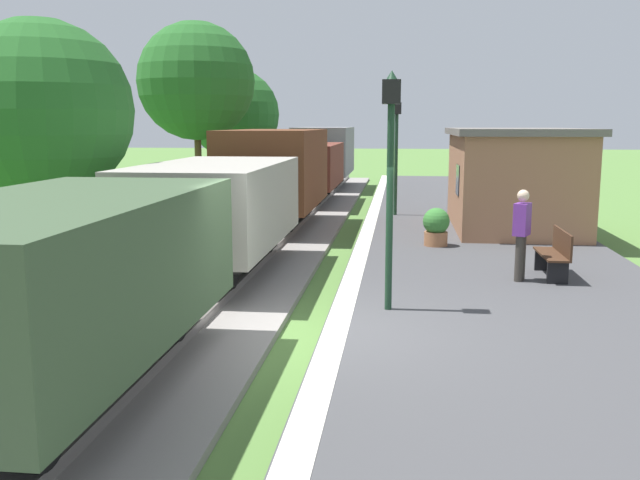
{
  "coord_description": "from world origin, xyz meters",
  "views": [
    {
      "loc": [
        1.28,
        -9.51,
        3.16
      ],
      "look_at": [
        -0.2,
        3.24,
        1.01
      ],
      "focal_mm": 39.06,
      "sensor_mm": 36.0,
      "label": 1
    }
  ],
  "objects_px": {
    "person_waiting": "(522,231)",
    "tree_field_distant": "(234,114)",
    "tree_trackside_mid": "(42,111)",
    "freight_train": "(279,178)",
    "potted_planter": "(436,226)",
    "bench_near_hut": "(555,253)",
    "tree_field_left": "(196,81)",
    "lamp_post_near": "(391,147)",
    "lamp_post_far": "(396,135)",
    "tree_trackside_far": "(29,87)",
    "station_hut": "(513,178)"
  },
  "relations": [
    {
      "from": "tree_trackside_mid",
      "to": "tree_field_distant",
      "type": "height_order",
      "value": "tree_field_distant"
    },
    {
      "from": "freight_train",
      "to": "tree_trackside_mid",
      "type": "xyz_separation_m",
      "value": [
        -3.56,
        -7.32,
        1.89
      ]
    },
    {
      "from": "potted_planter",
      "to": "tree_field_left",
      "type": "distance_m",
      "value": 15.04
    },
    {
      "from": "bench_near_hut",
      "to": "tree_trackside_far",
      "type": "bearing_deg",
      "value": 157.66
    },
    {
      "from": "person_waiting",
      "to": "tree_trackside_mid",
      "type": "height_order",
      "value": "tree_trackside_mid"
    },
    {
      "from": "freight_train",
      "to": "tree_trackside_far",
      "type": "distance_m",
      "value": 7.56
    },
    {
      "from": "station_hut",
      "to": "person_waiting",
      "type": "bearing_deg",
      "value": -97.28
    },
    {
      "from": "tree_trackside_mid",
      "to": "freight_train",
      "type": "bearing_deg",
      "value": 64.08
    },
    {
      "from": "potted_planter",
      "to": "tree_field_left",
      "type": "relative_size",
      "value": 0.13
    },
    {
      "from": "tree_field_distant",
      "to": "tree_trackside_mid",
      "type": "bearing_deg",
      "value": -87.52
    },
    {
      "from": "bench_near_hut",
      "to": "lamp_post_far",
      "type": "distance_m",
      "value": 9.66
    },
    {
      "from": "lamp_post_far",
      "to": "person_waiting",
      "type": "bearing_deg",
      "value": -75.47
    },
    {
      "from": "person_waiting",
      "to": "tree_trackside_mid",
      "type": "bearing_deg",
      "value": 22.37
    },
    {
      "from": "bench_near_hut",
      "to": "tree_trackside_far",
      "type": "height_order",
      "value": "tree_trackside_far"
    },
    {
      "from": "bench_near_hut",
      "to": "freight_train",
      "type": "bearing_deg",
      "value": 131.97
    },
    {
      "from": "freight_train",
      "to": "potted_planter",
      "type": "xyz_separation_m",
      "value": [
        4.55,
        -4.12,
        -0.8
      ]
    },
    {
      "from": "person_waiting",
      "to": "lamp_post_far",
      "type": "distance_m",
      "value": 9.73
    },
    {
      "from": "tree_field_left",
      "to": "tree_trackside_far",
      "type": "bearing_deg",
      "value": -104.02
    },
    {
      "from": "tree_trackside_far",
      "to": "lamp_post_near",
      "type": "bearing_deg",
      "value": -38.58
    },
    {
      "from": "person_waiting",
      "to": "lamp_post_near",
      "type": "relative_size",
      "value": 0.46
    },
    {
      "from": "lamp_post_near",
      "to": "bench_near_hut",
      "type": "bearing_deg",
      "value": 41.05
    },
    {
      "from": "person_waiting",
      "to": "tree_field_distant",
      "type": "xyz_separation_m",
      "value": [
        -10.35,
        20.53,
        2.42
      ]
    },
    {
      "from": "potted_planter",
      "to": "tree_trackside_far",
      "type": "bearing_deg",
      "value": 168.68
    },
    {
      "from": "freight_train",
      "to": "station_hut",
      "type": "relative_size",
      "value": 5.62
    },
    {
      "from": "lamp_post_near",
      "to": "tree_trackside_far",
      "type": "relative_size",
      "value": 0.64
    },
    {
      "from": "bench_near_hut",
      "to": "lamp_post_near",
      "type": "height_order",
      "value": "lamp_post_near"
    },
    {
      "from": "lamp_post_near",
      "to": "potted_planter",
      "type": "bearing_deg",
      "value": 80.24
    },
    {
      "from": "tree_field_left",
      "to": "bench_near_hut",
      "type": "bearing_deg",
      "value": -52.13
    },
    {
      "from": "potted_planter",
      "to": "tree_trackside_mid",
      "type": "relative_size",
      "value": 0.17
    },
    {
      "from": "tree_trackside_far",
      "to": "tree_field_left",
      "type": "relative_size",
      "value": 0.8
    },
    {
      "from": "freight_train",
      "to": "lamp_post_near",
      "type": "xyz_separation_m",
      "value": [
        3.52,
        -10.1,
        1.28
      ]
    },
    {
      "from": "freight_train",
      "to": "tree_trackside_mid",
      "type": "distance_m",
      "value": 8.35
    },
    {
      "from": "lamp_post_near",
      "to": "lamp_post_far",
      "type": "relative_size",
      "value": 1.0
    },
    {
      "from": "station_hut",
      "to": "tree_field_distant",
      "type": "distance_m",
      "value": 17.81
    },
    {
      "from": "tree_trackside_far",
      "to": "person_waiting",
      "type": "bearing_deg",
      "value": -24.91
    },
    {
      "from": "freight_train",
      "to": "lamp_post_near",
      "type": "bearing_deg",
      "value": -70.81
    },
    {
      "from": "tree_trackside_mid",
      "to": "tree_field_left",
      "type": "bearing_deg",
      "value": 94.16
    },
    {
      "from": "bench_near_hut",
      "to": "station_hut",
      "type": "bearing_deg",
      "value": 88.59
    },
    {
      "from": "bench_near_hut",
      "to": "tree_trackside_far",
      "type": "relative_size",
      "value": 0.26
    },
    {
      "from": "bench_near_hut",
      "to": "tree_trackside_mid",
      "type": "relative_size",
      "value": 0.29
    },
    {
      "from": "potted_planter",
      "to": "lamp_post_far",
      "type": "xyz_separation_m",
      "value": [
        -1.03,
        5.64,
        2.08
      ]
    },
    {
      "from": "freight_train",
      "to": "station_hut",
      "type": "bearing_deg",
      "value": -7.83
    },
    {
      "from": "station_hut",
      "to": "tree_field_left",
      "type": "xyz_separation_m",
      "value": [
        -11.4,
        8.01,
        3.19
      ]
    },
    {
      "from": "person_waiting",
      "to": "lamp_post_near",
      "type": "distance_m",
      "value": 3.72
    },
    {
      "from": "potted_planter",
      "to": "tree_trackside_mid",
      "type": "xyz_separation_m",
      "value": [
        -8.1,
        -3.2,
        2.69
      ]
    },
    {
      "from": "potted_planter",
      "to": "tree_trackside_mid",
      "type": "bearing_deg",
      "value": -158.47
    },
    {
      "from": "lamp_post_near",
      "to": "tree_field_left",
      "type": "height_order",
      "value": "tree_field_left"
    },
    {
      "from": "person_waiting",
      "to": "tree_field_distant",
      "type": "relative_size",
      "value": 0.3
    },
    {
      "from": "tree_trackside_far",
      "to": "tree_trackside_mid",
      "type": "bearing_deg",
      "value": -59.11
    },
    {
      "from": "freight_train",
      "to": "person_waiting",
      "type": "bearing_deg",
      "value": -52.67
    }
  ]
}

